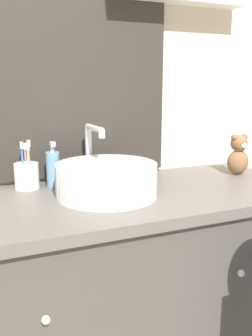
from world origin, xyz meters
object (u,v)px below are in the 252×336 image
(sink_basin, at_px, (106,179))
(toothbrush_holder, at_px, (27,175))
(teddy_bear, at_px, (238,155))
(soap_dispenser, at_px, (53,169))

(sink_basin, xyz_separation_m, toothbrush_holder, (-0.23, 0.19, -0.01))
(sink_basin, xyz_separation_m, teddy_bear, (0.60, 0.07, 0.02))
(toothbrush_holder, xyz_separation_m, soap_dispenser, (0.09, -0.01, 0.02))
(soap_dispenser, height_order, teddy_bear, teddy_bear)
(toothbrush_holder, height_order, teddy_bear, toothbrush_holder)
(sink_basin, height_order, soap_dispenser, sink_basin)
(sink_basin, height_order, toothbrush_holder, sink_basin)
(toothbrush_holder, xyz_separation_m, teddy_bear, (0.83, -0.11, 0.03))
(soap_dispenser, relative_size, teddy_bear, 0.99)
(sink_basin, distance_m, soap_dispenser, 0.23)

